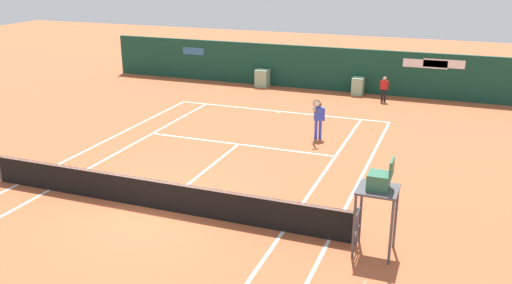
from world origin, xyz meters
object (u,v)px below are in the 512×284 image
player_on_baseline (319,117)px  tennis_ball_near_service_line (372,129)px  ball_kid_centre_post (384,87)px  umpire_chair (378,189)px

player_on_baseline → tennis_ball_near_service_line: size_ratio=26.75×
ball_kid_centre_post → player_on_baseline: bearing=85.9°
umpire_chair → tennis_ball_near_service_line: bearing=9.5°
ball_kid_centre_post → tennis_ball_near_service_line: bearing=101.8°
player_on_baseline → ball_kid_centre_post: size_ratio=1.37×
umpire_chair → player_on_baseline: bearing=23.6°
ball_kid_centre_post → tennis_ball_near_service_line: ball_kid_centre_post is taller
umpire_chair → tennis_ball_near_service_line: (-1.77, 10.55, -1.74)m
umpire_chair → ball_kid_centre_post: bearing=7.5°
ball_kid_centre_post → umpire_chair: bearing=106.2°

